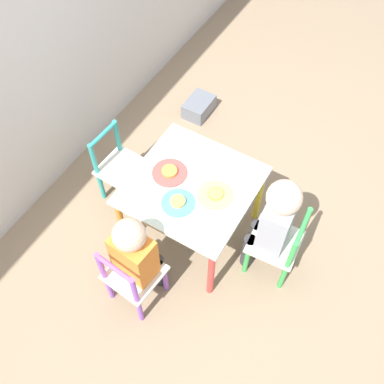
{
  "coord_description": "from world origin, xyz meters",
  "views": [
    {
      "loc": [
        -1.16,
        -0.69,
        2.37
      ],
      "look_at": [
        0.0,
        0.0,
        0.4
      ],
      "focal_mm": 42.0,
      "sensor_mm": 36.0,
      "label": 1
    }
  ],
  "objects_px": {
    "kids_table": "(192,191)",
    "storage_bin": "(199,107)",
    "plate_front": "(215,195)",
    "plate_back": "(169,172)",
    "child_left": "(136,253)",
    "child_front": "(274,220)",
    "plate_left": "(178,202)",
    "chair_teal": "(120,168)",
    "chair_purple": "(132,277)",
    "chair_green": "(279,244)"
  },
  "relations": [
    {
      "from": "child_front",
      "to": "child_left",
      "type": "bearing_deg",
      "value": -50.06
    },
    {
      "from": "kids_table",
      "to": "child_front",
      "type": "bearing_deg",
      "value": -85.68
    },
    {
      "from": "chair_purple",
      "to": "child_left",
      "type": "xyz_separation_m",
      "value": [
        0.06,
        -0.01,
        0.17
      ]
    },
    {
      "from": "chair_teal",
      "to": "storage_bin",
      "type": "height_order",
      "value": "chair_teal"
    },
    {
      "from": "storage_bin",
      "to": "chair_purple",
      "type": "bearing_deg",
      "value": -163.52
    },
    {
      "from": "chair_green",
      "to": "child_left",
      "type": "height_order",
      "value": "child_left"
    },
    {
      "from": "child_front",
      "to": "plate_left",
      "type": "bearing_deg",
      "value": -73.6
    },
    {
      "from": "chair_green",
      "to": "plate_front",
      "type": "bearing_deg",
      "value": -88.43
    },
    {
      "from": "chair_teal",
      "to": "chair_green",
      "type": "bearing_deg",
      "value": -86.5
    },
    {
      "from": "plate_front",
      "to": "plate_back",
      "type": "distance_m",
      "value": 0.28
    },
    {
      "from": "plate_front",
      "to": "plate_back",
      "type": "bearing_deg",
      "value": 90.0
    },
    {
      "from": "kids_table",
      "to": "storage_bin",
      "type": "xyz_separation_m",
      "value": [
        0.87,
        0.46,
        -0.35
      ]
    },
    {
      "from": "plate_back",
      "to": "storage_bin",
      "type": "relative_size",
      "value": 0.82
    },
    {
      "from": "child_left",
      "to": "storage_bin",
      "type": "height_order",
      "value": "child_left"
    },
    {
      "from": "chair_green",
      "to": "plate_front",
      "type": "relative_size",
      "value": 2.76
    },
    {
      "from": "plate_back",
      "to": "chair_teal",
      "type": "bearing_deg",
      "value": 86.34
    },
    {
      "from": "chair_purple",
      "to": "plate_front",
      "type": "relative_size",
      "value": 2.76
    },
    {
      "from": "plate_back",
      "to": "storage_bin",
      "type": "bearing_deg",
      "value": 20.29
    },
    {
      "from": "chair_teal",
      "to": "plate_front",
      "type": "relative_size",
      "value": 2.76
    },
    {
      "from": "chair_teal",
      "to": "plate_left",
      "type": "height_order",
      "value": "same"
    },
    {
      "from": "chair_teal",
      "to": "plate_left",
      "type": "bearing_deg",
      "value": -104.77
    },
    {
      "from": "chair_green",
      "to": "child_front",
      "type": "xyz_separation_m",
      "value": [
        -0.0,
        0.06,
        0.21
      ]
    },
    {
      "from": "kids_table",
      "to": "storage_bin",
      "type": "distance_m",
      "value": 1.04
    },
    {
      "from": "chair_purple",
      "to": "chair_teal",
      "type": "distance_m",
      "value": 0.71
    },
    {
      "from": "chair_green",
      "to": "chair_teal",
      "type": "xyz_separation_m",
      "value": [
        -0.01,
        1.03,
        0.0
      ]
    },
    {
      "from": "kids_table",
      "to": "chair_purple",
      "type": "relative_size",
      "value": 1.26
    },
    {
      "from": "kids_table",
      "to": "plate_back",
      "type": "height_order",
      "value": "plate_back"
    },
    {
      "from": "chair_teal",
      "to": "plate_back",
      "type": "xyz_separation_m",
      "value": [
        -0.02,
        -0.38,
        0.24
      ]
    },
    {
      "from": "kids_table",
      "to": "child_left",
      "type": "distance_m",
      "value": 0.45
    },
    {
      "from": "child_left",
      "to": "plate_left",
      "type": "distance_m",
      "value": 0.32
    },
    {
      "from": "chair_green",
      "to": "child_front",
      "type": "relative_size",
      "value": 0.67
    },
    {
      "from": "chair_purple",
      "to": "plate_back",
      "type": "relative_size",
      "value": 2.69
    },
    {
      "from": "chair_green",
      "to": "child_left",
      "type": "relative_size",
      "value": 0.72
    },
    {
      "from": "kids_table",
      "to": "child_front",
      "type": "relative_size",
      "value": 0.84
    },
    {
      "from": "chair_green",
      "to": "storage_bin",
      "type": "distance_m",
      "value": 1.29
    },
    {
      "from": "child_front",
      "to": "plate_back",
      "type": "bearing_deg",
      "value": -91.0
    },
    {
      "from": "chair_teal",
      "to": "plate_front",
      "type": "bearing_deg",
      "value": -89.43
    },
    {
      "from": "kids_table",
      "to": "child_front",
      "type": "height_order",
      "value": "child_front"
    },
    {
      "from": "chair_teal",
      "to": "child_front",
      "type": "height_order",
      "value": "child_front"
    },
    {
      "from": "chair_green",
      "to": "storage_bin",
      "type": "bearing_deg",
      "value": -134.76
    },
    {
      "from": "chair_teal",
      "to": "child_front",
      "type": "xyz_separation_m",
      "value": [
        0.01,
        -0.97,
        0.21
      ]
    },
    {
      "from": "chair_teal",
      "to": "plate_back",
      "type": "relative_size",
      "value": 2.69
    },
    {
      "from": "chair_teal",
      "to": "plate_front",
      "type": "distance_m",
      "value": 0.7
    },
    {
      "from": "child_front",
      "to": "kids_table",
      "type": "bearing_deg",
      "value": -90.0
    },
    {
      "from": "chair_purple",
      "to": "plate_front",
      "type": "bearing_deg",
      "value": -104.53
    },
    {
      "from": "plate_left",
      "to": "storage_bin",
      "type": "bearing_deg",
      "value": 24.51
    },
    {
      "from": "chair_green",
      "to": "plate_back",
      "type": "relative_size",
      "value": 2.69
    },
    {
      "from": "plate_left",
      "to": "storage_bin",
      "type": "height_order",
      "value": "plate_left"
    },
    {
      "from": "chair_purple",
      "to": "child_front",
      "type": "height_order",
      "value": "child_front"
    },
    {
      "from": "plate_back",
      "to": "plate_left",
      "type": "bearing_deg",
      "value": -135.0
    }
  ]
}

